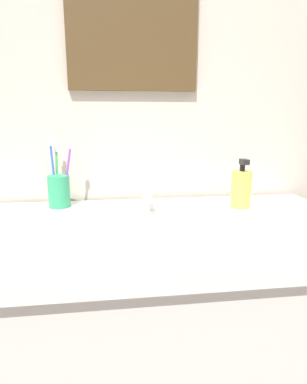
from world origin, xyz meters
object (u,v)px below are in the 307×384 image
object	(u,v)px
toothbrush_green	(57,170)
wall_mirror	(132,19)
soap_dispenser	(241,188)
toothbrush_purple	(68,169)
toothbrush_blue	(53,167)
toothbrush_cup	(59,191)
faucet	(146,191)

from	to	relation	value
toothbrush_green	wall_mirror	xyz separation A→B (m)	(0.25, 0.04, 0.46)
toothbrush_green	soap_dispenser	world-z (taller)	toothbrush_green
toothbrush_purple	soap_dispenser	size ratio (longest dim) A/B	1.31
toothbrush_purple	toothbrush_blue	bearing A→B (deg)	158.70
toothbrush_cup	soap_dispenser	distance (m)	0.57
toothbrush_green	wall_mirror	world-z (taller)	wall_mirror
toothbrush_cup	toothbrush_purple	distance (m)	0.07
toothbrush_purple	soap_dispenser	xyz separation A→B (m)	(0.53, -0.08, -0.06)
toothbrush_cup	wall_mirror	size ratio (longest dim) A/B	0.23
wall_mirror	soap_dispenser	bearing A→B (deg)	-26.34
faucet	toothbrush_cup	bearing A→B (deg)	167.47
toothbrush_green	faucet	bearing A→B (deg)	-19.35
toothbrush_blue	soap_dispenser	xyz separation A→B (m)	(0.58, -0.10, -0.06)
toothbrush_blue	wall_mirror	size ratio (longest dim) A/B	0.48
soap_dispenser	toothbrush_purple	bearing A→B (deg)	171.07
toothbrush_green	soap_dispenser	xyz separation A→B (m)	(0.57, -0.12, -0.05)
toothbrush_cup	toothbrush_green	distance (m)	0.07
toothbrush_blue	toothbrush_green	xyz separation A→B (m)	(0.01, 0.01, -0.01)
toothbrush_purple	toothbrush_green	world-z (taller)	toothbrush_purple
toothbrush_purple	wall_mirror	size ratio (longest dim) A/B	0.47
faucet	toothbrush_cup	size ratio (longest dim) A/B	1.46
toothbrush_blue	wall_mirror	xyz separation A→B (m)	(0.26, 0.06, 0.45)
faucet	toothbrush_green	xyz separation A→B (m)	(-0.28, 0.10, 0.05)
toothbrush_green	wall_mirror	bearing A→B (deg)	9.54
faucet	wall_mirror	xyz separation A→B (m)	(-0.03, 0.14, 0.52)
faucet	wall_mirror	distance (m)	0.54
toothbrush_cup	soap_dispenser	bearing A→B (deg)	-7.99
soap_dispenser	faucet	bearing A→B (deg)	176.24
toothbrush_cup	toothbrush_purple	xyz separation A→B (m)	(0.03, 0.00, 0.07)
toothbrush_cup	wall_mirror	bearing A→B (deg)	18.22
toothbrush_cup	wall_mirror	xyz separation A→B (m)	(0.24, 0.08, 0.52)
faucet	soap_dispenser	bearing A→B (deg)	-3.76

